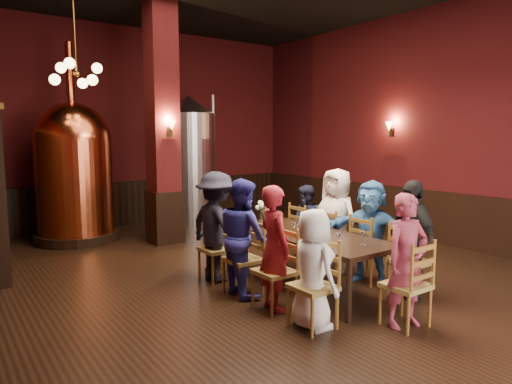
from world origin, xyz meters
TOP-DOWN VIEW (x-y plane):
  - room at (0.00, 0.00)m, footprint 10.00×10.02m
  - wainscot_right at (3.96, 0.00)m, footprint 0.08×9.90m
  - wainscot_back at (0.00, 4.96)m, footprint 7.90×0.08m
  - column at (-0.30, 2.80)m, footprint 0.58×0.58m
  - pendant_cluster at (-1.80, 2.90)m, footprint 0.90×0.90m
  - sconce_wall at (3.90, 0.80)m, footprint 0.20×0.20m
  - sconce_column at (-0.30, 2.50)m, footprint 0.20×0.20m
  - dining_table at (0.18, -0.82)m, footprint 1.02×2.41m
  - chair_0 at (-0.67, -1.83)m, footprint 0.46×0.46m
  - person_0 at (-0.67, -1.83)m, footprint 0.46×0.66m
  - chair_1 at (-0.67, -1.16)m, footprint 0.46×0.46m
  - person_1 at (-0.67, -1.16)m, footprint 0.44×0.60m
  - chair_2 at (-0.68, -0.50)m, footprint 0.46×0.46m
  - person_2 at (-0.68, -0.50)m, footprint 0.43×0.77m
  - chair_3 at (-0.68, 0.17)m, footprint 0.46×0.46m
  - person_3 at (-0.68, 0.17)m, footprint 0.71×1.08m
  - chair_4 at (1.03, -1.82)m, footprint 0.46×0.46m
  - person_4 at (1.03, -1.82)m, footprint 0.63×0.96m
  - chair_5 at (1.03, -1.15)m, footprint 0.46×0.46m
  - person_5 at (1.03, -1.15)m, footprint 0.87×1.41m
  - chair_6 at (1.02, -0.49)m, footprint 0.46×0.46m
  - person_6 at (1.02, -0.49)m, footprint 0.57×0.81m
  - chair_7 at (1.02, 0.18)m, footprint 0.46×0.46m
  - person_7 at (1.02, 0.18)m, footprint 0.46×0.67m
  - chair_8 at (0.19, -2.37)m, footprint 0.46×0.46m
  - person_8 at (0.19, -2.37)m, footprint 0.58×0.44m
  - copper_kettle at (-1.66, 3.92)m, footprint 1.68×1.68m
  - steel_vessel at (0.95, 4.17)m, footprint 1.47×1.47m
  - rose_vase at (0.04, 0.03)m, footprint 0.21×0.21m
  - wine_glass_0 at (0.27, -1.69)m, footprint 0.07×0.07m
  - wine_glass_1 at (-0.00, -0.29)m, footprint 0.07×0.07m
  - wine_glass_2 at (-0.05, -1.13)m, footprint 0.07×0.07m
  - wine_glass_3 at (-0.09, -0.92)m, footprint 0.07×0.07m
  - wine_glass_4 at (-0.06, -1.59)m, footprint 0.07×0.07m
  - wine_glass_5 at (-0.06, -0.78)m, footprint 0.07×0.07m

SIDE VIEW (x-z plane):
  - chair_0 at x=-0.67m, z-range 0.00..0.92m
  - chair_1 at x=-0.67m, z-range 0.00..0.92m
  - chair_2 at x=-0.68m, z-range 0.00..0.92m
  - chair_3 at x=-0.68m, z-range 0.00..0.92m
  - chair_4 at x=1.03m, z-range 0.00..0.92m
  - chair_5 at x=1.03m, z-range 0.00..0.92m
  - chair_6 at x=1.02m, z-range 0.00..0.92m
  - chair_7 at x=1.02m, z-range 0.00..0.92m
  - chair_8 at x=0.19m, z-range 0.00..0.92m
  - wainscot_right at x=3.96m, z-range 0.00..1.00m
  - wainscot_back at x=0.00m, z-range 0.00..1.00m
  - person_7 at x=1.02m, z-range 0.00..1.26m
  - person_0 at x=-0.67m, z-range 0.00..1.30m
  - dining_table at x=0.18m, z-range 0.31..1.06m
  - person_5 at x=1.03m, z-range 0.00..1.45m
  - person_8 at x=0.19m, z-range 0.00..1.46m
  - person_1 at x=-0.67m, z-range 0.00..1.49m
  - person_4 at x=1.03m, z-range 0.00..1.51m
  - person_2 at x=-0.68m, z-range 0.00..1.52m
  - person_3 at x=-0.68m, z-range 0.00..1.56m
  - person_6 at x=1.02m, z-range 0.00..1.57m
  - wine_glass_0 at x=0.27m, z-range 0.75..0.92m
  - wine_glass_1 at x=0.00m, z-range 0.75..0.92m
  - wine_glass_2 at x=-0.05m, z-range 0.75..0.92m
  - wine_glass_3 at x=-0.09m, z-range 0.75..0.92m
  - wine_glass_4 at x=-0.06m, z-range 0.75..0.92m
  - wine_glass_5 at x=-0.06m, z-range 0.75..0.92m
  - rose_vase at x=0.04m, z-range 0.81..1.17m
  - copper_kettle at x=-1.66m, z-range -0.51..3.29m
  - steel_vessel at x=0.95m, z-range 0.00..2.97m
  - sconce_wall at x=3.90m, z-range 2.02..2.38m
  - sconce_column at x=-0.30m, z-range 2.02..2.38m
  - room at x=0.00m, z-range 0.00..4.50m
  - column at x=-0.30m, z-range 0.00..4.50m
  - pendant_cluster at x=-1.80m, z-range 2.25..3.95m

